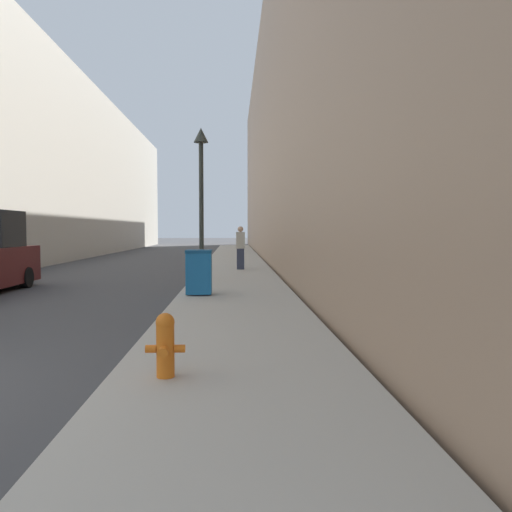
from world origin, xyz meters
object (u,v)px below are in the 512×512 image
Objects in this scene: fire_hydrant at (165,344)px; lamppost at (201,181)px; pedestrian_on_sidewalk at (240,248)px; trash_bin at (199,272)px.

fire_hydrant is 0.15× the size of lamppost.
lamppost is at bearing -108.51° from pedestrian_on_sidewalk.
lamppost is at bearing 92.68° from trash_bin.
lamppost reaches higher than pedestrian_on_sidewalk.
lamppost is (-0.30, 11.10, 2.88)m from fire_hydrant.
lamppost is 2.80× the size of pedestrian_on_sidewalk.
pedestrian_on_sidewalk reaches higher than fire_hydrant.
pedestrian_on_sidewalk is (1.05, 15.13, 0.52)m from fire_hydrant.
trash_bin is 0.23× the size of lamppost.
fire_hydrant is 11.47m from lamppost.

